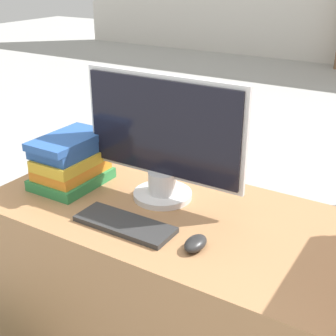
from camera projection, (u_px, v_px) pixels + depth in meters
desk at (192, 314)px, 1.62m from camera, size 1.39×0.61×0.77m
monitor at (163, 139)px, 1.50m from camera, size 0.58×0.20×0.42m
keyboard at (125, 224)px, 1.41m from camera, size 0.31×0.12×0.02m
mouse at (196, 243)px, 1.29m from camera, size 0.05×0.09×0.03m
book_stack at (70, 161)px, 1.65m from camera, size 0.20×0.27×0.18m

